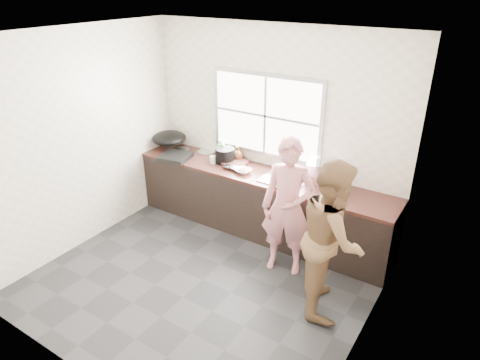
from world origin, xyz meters
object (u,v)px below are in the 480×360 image
Objects in this scene: bowl_mince at (243,171)px; glass_jar at (213,160)px; black_pot at (225,155)px; pot_lid_left at (182,149)px; bowl_crabs at (286,186)px; bottle_green at (222,148)px; bottle_brown_tall at (228,152)px; burner at (175,157)px; person_side at (332,238)px; dish_rack at (323,174)px; bowl_held at (279,185)px; woman at (288,212)px; pot_lid_right at (206,152)px; cutting_board at (234,162)px; bottle_brown_short at (238,154)px; plate_food at (225,156)px; wok at (169,138)px.

bowl_mince is 0.52m from glass_jar.
pot_lid_left is at bearing 178.09° from black_pot.
bottle_green reaches higher than bowl_crabs.
bottle_brown_tall is 0.74m from burner.
person_side is 4.36× the size of dish_rack.
bottle_brown_tall is at bearing 35.34° from bottle_green.
burner reaches higher than bowl_mince.
dish_rack is (0.42, 0.35, 0.11)m from bowl_held.
bottle_green is at bearing 138.79° from woman.
bowl_mince is 0.79× the size of pot_lid_right.
person_side reaches higher than bowl_mince.
cutting_board is 0.94m from pot_lid_left.
bottle_green reaches higher than bowl_held.
burner is (-1.75, 0.00, -0.00)m from bowl_crabs.
bowl_crabs is 1.28m from bottle_green.
pot_lid_right is (-1.44, 0.44, -0.02)m from bowl_held.
bowl_crabs is at bearing -18.30° from cutting_board.
bottle_green reaches higher than pot_lid_left.
bottle_brown_short is at bearing 164.26° from dish_rack.
pot_lid_left is at bearing 166.76° from glass_jar.
pot_lid_right is at bearing 165.44° from dish_rack.
person_side is at bearing -34.77° from bowl_held.
bowl_crabs is 1.14m from black_pot.
woman is at bearing -60.24° from bowl_crabs.
bottle_brown_short is 0.76× the size of pot_lid_left.
black_pot is 1.04× the size of pot_lid_right.
bowl_held is 0.68× the size of black_pot.
person_side reaches higher than glass_jar.
glass_jar is at bearing 176.36° from bowl_mince.
pot_lid_right is (-1.54, 0.44, -0.03)m from bowl_crabs.
woman is at bearing -48.76° from bowl_held.
person_side reaches higher than bottle_green.
glass_jar is 0.44× the size of pot_lid_left.
bowl_crabs is 0.55× the size of burner.
woman reaches higher than bottle_brown_short.
plate_food is (-0.51, 0.32, -0.02)m from bowl_mince.
pot_lid_right is at bearing 180.00° from plate_food.
wok is at bearing -179.61° from black_pot.
bottle_brown_short is (0.23, 0.06, -0.05)m from bottle_green.
pot_lid_right is (-0.39, 0.01, -0.08)m from bottle_brown_tall.
bottle_brown_tall is 0.90× the size of bottle_brown_short.
bottle_brown_short is at bearing 52.24° from glass_jar.
bowl_mince is at bearing -9.18° from pot_lid_left.
plate_food is 1.53m from dish_rack.
bowl_held is 1.18m from bottle_green.
pot_lid_right is (-0.44, 0.15, -0.09)m from black_pot.
bottle_brown_short is (-1.18, 0.78, 0.18)m from woman.
woman is at bearing -24.26° from pot_lid_right.
bowl_mince reaches higher than pot_lid_left.
wok is 1.31× the size of dish_rack.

